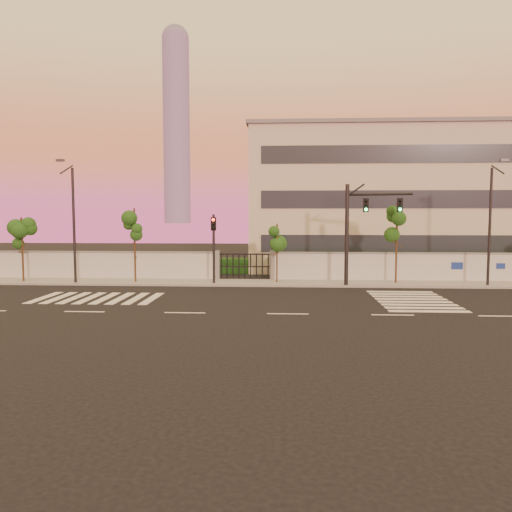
# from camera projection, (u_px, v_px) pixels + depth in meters

# --- Properties ---
(ground) EXTENTS (120.00, 120.00, 0.00)m
(ground) POSITION_uv_depth(u_px,v_px,m) (288.00, 314.00, 24.01)
(ground) COLOR black
(ground) RESTS_ON ground
(sidewalk) EXTENTS (60.00, 3.00, 0.15)m
(sidewalk) POSITION_uv_depth(u_px,v_px,m) (286.00, 283.00, 34.45)
(sidewalk) COLOR gray
(sidewalk) RESTS_ON ground
(perimeter_wall) EXTENTS (60.00, 0.36, 2.20)m
(perimeter_wall) POSITION_uv_depth(u_px,v_px,m) (288.00, 266.00, 35.86)
(perimeter_wall) COLOR #B9BCC1
(perimeter_wall) RESTS_ON ground
(hedge_row) EXTENTS (41.00, 4.25, 1.80)m
(hedge_row) POSITION_uv_depth(u_px,v_px,m) (301.00, 266.00, 38.55)
(hedge_row) COLOR black
(hedge_row) RESTS_ON ground
(institutional_building) EXTENTS (24.40, 12.40, 12.25)m
(institutional_building) POSITION_uv_depth(u_px,v_px,m) (386.00, 200.00, 44.90)
(institutional_building) COLOR beige
(institutional_building) RESTS_ON ground
(distant_skyscraper) EXTENTS (16.00, 16.00, 118.00)m
(distant_skyscraper) POSITION_uv_depth(u_px,v_px,m) (176.00, 120.00, 301.13)
(distant_skyscraper) COLOR slate
(distant_skyscraper) RESTS_ON ground
(road_markings) EXTENTS (57.00, 7.62, 0.02)m
(road_markings) POSITION_uv_depth(u_px,v_px,m) (259.00, 300.00, 27.83)
(road_markings) COLOR silver
(road_markings) RESTS_ON ground
(street_tree_b) EXTENTS (1.64, 1.30, 4.60)m
(street_tree_b) POSITION_uv_depth(u_px,v_px,m) (22.00, 235.00, 34.62)
(street_tree_b) COLOR #382314
(street_tree_b) RESTS_ON ground
(street_tree_c) EXTENTS (1.45, 1.15, 5.23)m
(street_tree_c) POSITION_uv_depth(u_px,v_px,m) (135.00, 228.00, 34.31)
(street_tree_c) COLOR #382314
(street_tree_c) RESTS_ON ground
(street_tree_d) EXTENTS (1.34, 1.07, 4.17)m
(street_tree_d) POSITION_uv_depth(u_px,v_px,m) (277.00, 240.00, 34.16)
(street_tree_d) COLOR #382314
(street_tree_d) RESTS_ON ground
(street_tree_e) EXTENTS (1.61, 1.28, 5.58)m
(street_tree_e) POSITION_uv_depth(u_px,v_px,m) (397.00, 225.00, 33.73)
(street_tree_e) COLOR #382314
(street_tree_e) RESTS_ON ground
(traffic_signal_main) EXTENTS (4.20, 1.46, 6.77)m
(traffic_signal_main) POSITION_uv_depth(u_px,v_px,m) (360.00, 222.00, 32.55)
(traffic_signal_main) COLOR black
(traffic_signal_main) RESTS_ON ground
(traffic_signal_secondary) EXTENTS (0.37, 0.35, 4.81)m
(traffic_signal_secondary) POSITION_uv_depth(u_px,v_px,m) (214.00, 240.00, 33.62)
(traffic_signal_secondary) COLOR black
(traffic_signal_secondary) RESTS_ON ground
(streetlight_west) EXTENTS (0.50, 2.00, 8.32)m
(streetlight_west) POSITION_uv_depth(u_px,v_px,m) (73.00, 219.00, 33.70)
(streetlight_west) COLOR black
(streetlight_west) RESTS_ON ground
(streetlight_east) EXTENTS (0.49, 1.97, 8.19)m
(streetlight_east) POSITION_uv_depth(u_px,v_px,m) (491.00, 220.00, 32.38)
(streetlight_east) COLOR black
(streetlight_east) RESTS_ON ground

